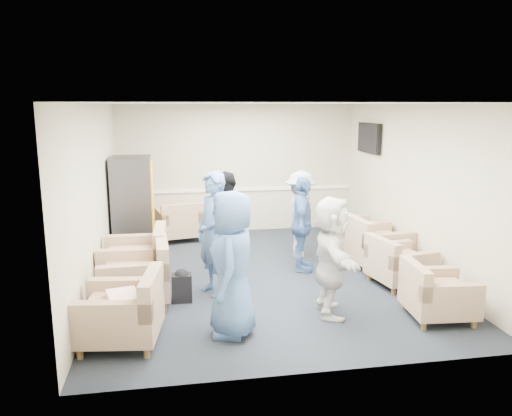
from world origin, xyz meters
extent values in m
plane|color=black|center=(0.00, 0.00, 0.00)|extent=(6.00, 6.00, 0.00)
plane|color=white|center=(0.00, 0.00, 2.70)|extent=(6.00, 6.00, 0.00)
cube|color=beige|center=(0.00, 3.00, 1.35)|extent=(5.00, 0.02, 2.70)
cube|color=beige|center=(0.00, -3.00, 1.35)|extent=(5.00, 0.02, 2.70)
cube|color=beige|center=(-2.50, 0.00, 1.35)|extent=(0.02, 6.00, 2.70)
cube|color=beige|center=(2.50, 0.00, 1.35)|extent=(0.02, 6.00, 2.70)
cube|color=white|center=(0.00, 2.98, 0.90)|extent=(4.98, 0.04, 0.06)
cube|color=black|center=(2.44, 1.80, 2.05)|extent=(0.07, 1.00, 0.58)
cube|color=black|center=(2.40, 1.80, 2.05)|extent=(0.01, 0.92, 0.50)
cube|color=#47474E|center=(2.48, 1.80, 1.90)|extent=(0.04, 0.10, 0.25)
cube|color=#9A7D63|center=(-2.02, -1.99, 0.27)|extent=(0.99, 0.99, 0.29)
cube|color=#A07A58|center=(-2.02, -1.99, 0.47)|extent=(0.68, 0.65, 0.10)
cube|color=#9A7D63|center=(-1.66, -2.04, 0.62)|extent=(0.26, 0.89, 0.41)
cube|color=#9A7D63|center=(-1.94, -0.81, 0.28)|extent=(0.96, 0.96, 0.30)
cube|color=#A07A58|center=(-1.94, -0.81, 0.49)|extent=(0.67, 0.63, 0.11)
cube|color=#9A7D63|center=(-1.55, -0.79, 0.65)|extent=(0.20, 0.93, 0.43)
cube|color=#9A7D63|center=(-1.99, -0.13, 0.29)|extent=(0.98, 0.98, 0.31)
cube|color=#A07A58|center=(-1.99, -0.13, 0.50)|extent=(0.68, 0.63, 0.11)
cube|color=#9A7D63|center=(-1.59, -0.14, 0.67)|extent=(0.18, 0.95, 0.45)
cube|color=#9A7D63|center=(1.91, -1.98, 0.24)|extent=(0.85, 0.85, 0.26)
cube|color=#A07A58|center=(1.91, -1.98, 0.41)|extent=(0.58, 0.55, 0.09)
cube|color=#9A7D63|center=(1.58, -1.95, 0.55)|extent=(0.20, 0.79, 0.37)
cube|color=#9A7D63|center=(1.97, -0.75, 0.24)|extent=(0.92, 0.92, 0.26)
cube|color=#A07A58|center=(1.97, -0.75, 0.42)|extent=(0.63, 0.60, 0.09)
cube|color=#9A7D63|center=(1.64, -0.80, 0.56)|extent=(0.26, 0.81, 0.37)
cube|color=#9A7D63|center=(1.99, 0.16, 0.28)|extent=(1.00, 1.00, 0.30)
cube|color=#A07A58|center=(1.99, 0.16, 0.48)|extent=(0.69, 0.65, 0.11)
cube|color=#9A7D63|center=(1.61, 0.12, 0.64)|extent=(0.24, 0.92, 0.43)
cube|color=#9A7D63|center=(1.96, 0.99, 0.26)|extent=(0.95, 0.95, 0.28)
cube|color=#A07A58|center=(1.96, 0.99, 0.44)|extent=(0.65, 0.62, 0.10)
cube|color=#9A7D63|center=(1.62, 0.94, 0.59)|extent=(0.26, 0.85, 0.40)
cube|color=#9A7D63|center=(-1.26, 2.45, 0.26)|extent=(1.00, 1.00, 0.28)
cube|color=#A07A58|center=(-1.26, 2.45, 0.45)|extent=(0.66, 0.69, 0.10)
cube|color=#9A7D63|center=(-1.19, 2.11, 0.60)|extent=(0.86, 0.31, 0.40)
cube|color=#47474E|center=(-2.10, 1.68, 0.89)|extent=(0.70, 0.84, 1.77)
cube|color=orange|center=(-1.74, 1.68, 0.97)|extent=(0.02, 0.71, 1.42)
cube|color=black|center=(-1.74, 1.68, 0.23)|extent=(0.02, 0.42, 0.11)
cube|color=black|center=(-1.30, -0.87, 0.20)|extent=(0.28, 0.20, 0.40)
sphere|color=black|center=(-1.30, -0.87, 0.38)|extent=(0.20, 0.20, 0.20)
cube|color=white|center=(-1.97, -1.99, 0.53)|extent=(0.43, 0.51, 0.13)
imported|color=#4267A0|center=(-0.73, -1.97, 0.86)|extent=(0.72, 0.94, 1.73)
imported|color=#4267A0|center=(-0.83, -0.63, 0.89)|extent=(0.67, 0.77, 1.78)
imported|color=black|center=(-0.52, 0.52, 0.81)|extent=(0.89, 0.97, 1.61)
imported|color=beige|center=(0.86, 0.93, 0.77)|extent=(0.80, 1.11, 1.55)
imported|color=#4267A0|center=(0.67, 0.15, 0.78)|extent=(0.61, 0.98, 1.56)
imported|color=silver|center=(0.58, -1.62, 0.78)|extent=(0.68, 1.50, 1.56)
camera|label=1|loc=(-1.40, -7.47, 2.67)|focal=35.00mm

